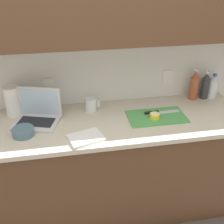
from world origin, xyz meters
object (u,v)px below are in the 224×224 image
Objects in this scene: bottle_oil_tall at (205,86)px; measuring_cup at (92,105)px; cutting_board at (157,117)px; laptop at (38,114)px; bowl_white at (23,132)px; knife at (156,112)px; bottle_green_soda at (194,85)px; paper_towel_roll at (13,101)px; bottle_water_clear at (213,87)px; lemon_half_cut at (155,116)px.

bottle_oil_tall is 2.19× the size of measuring_cup.
laptop is at bearing 173.60° from cutting_board.
bottle_oil_tall is at bearing 12.18° from bowl_white.
bottle_green_soda reaches higher than knife.
bottle_oil_tall reaches higher than paper_towel_roll.
bottle_water_clear is 1.43× the size of bowl_white.
cutting_board is 1.80× the size of bottle_oil_tall.
bowl_white is (-0.98, -0.12, 0.01)m from knife.
laptop is at bearing -173.47° from bottle_green_soda.
bottle_water_clear is (0.07, 0.00, -0.01)m from bottle_oil_tall.
bottle_water_clear is (1.45, 0.15, 0.04)m from laptop.
lemon_half_cut is 0.49m from measuring_cup.
cutting_board is 0.63m from bottle_water_clear.
knife is at bearing 79.12° from cutting_board.
bowl_white is (-0.97, -0.07, 0.02)m from cutting_board.
laptop is 0.89m from knife.
laptop reaches higher than measuring_cup.
bottle_green_soda is 1.17× the size of paper_towel_roll.
lemon_half_cut reaches higher than cutting_board.
bottle_green_soda is (0.42, 0.27, 0.10)m from lemon_half_cut.
bottle_green_soda reaches higher than bottle_water_clear.
bowl_white is (-1.54, -0.32, -0.07)m from bottle_water_clear.
laptop reaches higher than bowl_white.
knife is at bearing 6.90° from bowl_white.
knife is 1.09m from paper_towel_roll.
bottle_green_soda is 1.11× the size of bottle_oil_tall.
bowl_white is at bearing -167.82° from bottle_oil_tall.
lemon_half_cut is 0.35× the size of bottle_water_clear.
measuring_cup is (-0.97, -0.06, -0.06)m from bottle_oil_tall.
cutting_board is 0.04m from lemon_half_cut.
laptop is 1.39× the size of bottle_green_soda.
bowl_white is at bearing -174.53° from knife.
bottle_water_clear is (0.17, -0.00, -0.03)m from bottle_green_soda.
laptop is at bearing -173.95° from bottle_oil_tall.
bowl_white is (-1.36, -0.32, -0.10)m from bottle_green_soda.
cutting_board is (0.88, -0.10, -0.05)m from laptop.
measuring_cup is at bearing -176.12° from bottle_green_soda.
paper_towel_roll is (-1.03, 0.26, 0.09)m from lemon_half_cut.
cutting_board is 1.57× the size of knife.
bottle_green_soda is 1.40m from bowl_white.
bottle_oil_tall is 1.05× the size of paper_towel_roll.
lemon_half_cut is at bearing -116.82° from knife.
paper_towel_roll is (-1.63, -0.01, 0.02)m from bottle_water_clear.
cutting_board is 3.95× the size of measuring_cup.
paper_towel_roll reaches higher than measuring_cup.
paper_towel_roll is at bearing -179.71° from bottle_oil_tall.
bottle_water_clear is 0.92× the size of paper_towel_roll.
laptop is 0.88m from cutting_board.
laptop reaches higher than bottle_water_clear.
bottle_water_clear is at bearing 23.24° from cutting_board.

